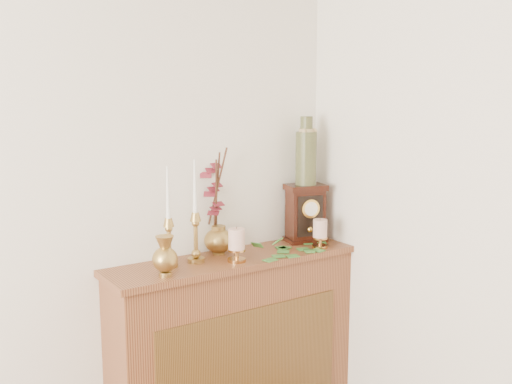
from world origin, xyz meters
TOP-DOWN VIEW (x-y plane):
  - console_shelf at (1.40, 2.10)m, footprint 1.24×0.34m
  - candlestick_left at (1.08, 2.12)m, footprint 0.07×0.07m
  - candlestick_center at (1.21, 2.12)m, footprint 0.08×0.08m
  - bud_vase at (1.00, 2.00)m, footprint 0.11×0.11m
  - ginger_jar at (1.36, 2.22)m, footprint 0.21×0.22m
  - pillar_candle_left at (1.37, 2.02)m, footprint 0.08×0.08m
  - pillar_candle_right at (1.84, 2.00)m, footprint 0.08×0.08m
  - ivy_garland at (1.69, 2.03)m, footprint 0.43×0.19m
  - mantel_clock at (1.86, 2.15)m, footprint 0.22×0.18m
  - ceramic_vase at (1.86, 2.15)m, footprint 0.11×0.11m

SIDE VIEW (x-z plane):
  - console_shelf at x=1.40m, z-range -0.03..0.90m
  - ivy_garland at x=1.69m, z-range 0.90..0.99m
  - pillar_candle_right at x=1.84m, z-range 0.93..1.09m
  - pillar_candle_left at x=1.37m, z-range 0.93..1.10m
  - bud_vase at x=1.00m, z-range 0.93..1.10m
  - mantel_clock at x=1.86m, z-range 0.93..1.22m
  - candlestick_left at x=1.08m, z-range 0.85..1.30m
  - candlestick_center at x=1.21m, z-range 0.85..1.32m
  - ginger_jar at x=1.36m, z-range 0.90..1.41m
  - ceramic_vase at x=1.86m, z-range 1.21..1.55m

